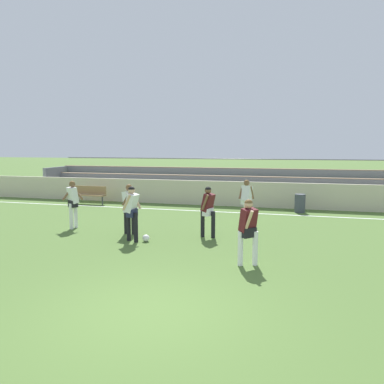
{
  "coord_description": "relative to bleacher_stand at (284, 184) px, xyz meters",
  "views": [
    {
      "loc": [
        2.34,
        -5.86,
        2.89
      ],
      "look_at": [
        -1.09,
        6.97,
        1.28
      ],
      "focal_mm": 35.08,
      "sensor_mm": 36.0,
      "label": 1
    }
  ],
  "objects": [
    {
      "name": "ground_plane",
      "position": [
        -1.96,
        -14.58,
        -0.93
      ],
      "size": [
        160.0,
        160.0,
        0.0
      ],
      "primitive_type": "plane",
      "color": "#4C6B30"
    },
    {
      "name": "field_line_sideline",
      "position": [
        -1.96,
        -4.24,
        -0.92
      ],
      "size": [
        44.0,
        0.12,
        0.01
      ],
      "primitive_type": "cube",
      "color": "white",
      "rests_on": "ground"
    },
    {
      "name": "sideline_wall",
      "position": [
        -1.96,
        -2.47,
        -0.32
      ],
      "size": [
        48.0,
        0.16,
        1.21
      ],
      "primitive_type": "cube",
      "color": "beige",
      "rests_on": "ground"
    },
    {
      "name": "bleacher_stand",
      "position": [
        0.0,
        0.0,
        0.0
      ],
      "size": [
        27.81,
        2.76,
        2.2
      ],
      "color": "#897051",
      "rests_on": "ground"
    },
    {
      "name": "bench_near_bin",
      "position": [
        -9.52,
        -3.59,
        -0.38
      ],
      "size": [
        1.8,
        0.4,
        0.9
      ],
      "color": "#99754C",
      "rests_on": "ground"
    },
    {
      "name": "trash_bin",
      "position": [
        0.77,
        -3.44,
        -0.52
      ],
      "size": [
        0.46,
        0.46,
        0.81
      ],
      "primitive_type": "cylinder",
      "color": "#3D424C",
      "rests_on": "ground"
    },
    {
      "name": "player_white_overlapping",
      "position": [
        -4.28,
        -10.06,
        0.09
      ],
      "size": [
        0.47,
        0.48,
        1.7
      ],
      "color": "black",
      "rests_on": "ground"
    },
    {
      "name": "player_white_dropping_back",
      "position": [
        -4.77,
        -9.17,
        0.06
      ],
      "size": [
        0.43,
        0.61,
        1.66
      ],
      "color": "black",
      "rests_on": "ground"
    },
    {
      "name": "player_dark_pressing_high",
      "position": [
        -2.16,
        -8.95,
        0.04
      ],
      "size": [
        0.48,
        0.58,
        1.63
      ],
      "color": "black",
      "rests_on": "ground"
    },
    {
      "name": "player_dark_wide_right",
      "position": [
        -0.6,
        -11.49,
        0.04
      ],
      "size": [
        0.49,
        0.67,
        1.63
      ],
      "color": "white",
      "rests_on": "ground"
    },
    {
      "name": "player_white_trailing_run",
      "position": [
        -1.22,
        -6.59,
        0.07
      ],
      "size": [
        0.59,
        0.47,
        1.67
      ],
      "color": "white",
      "rests_on": "ground"
    },
    {
      "name": "player_white_wide_left",
      "position": [
        -7.05,
        -8.89,
        0.09
      ],
      "size": [
        0.65,
        0.45,
        1.7
      ],
      "color": "white",
      "rests_on": "ground"
    },
    {
      "name": "soccer_ball",
      "position": [
        -3.86,
        -9.99,
        -0.82
      ],
      "size": [
        0.22,
        0.22,
        0.22
      ],
      "primitive_type": "sphere",
      "color": "white",
      "rests_on": "ground"
    }
  ]
}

